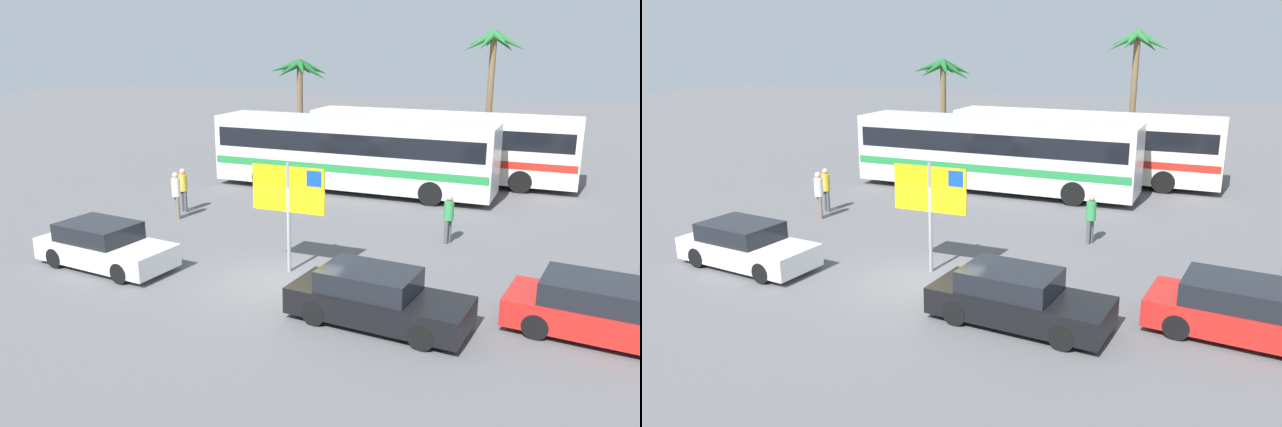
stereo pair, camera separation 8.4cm
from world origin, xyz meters
TOP-DOWN VIEW (x-y plane):
  - ground at (0.00, 0.00)m, footprint 120.00×120.00m
  - bus_front_coach at (-2.12, 10.79)m, footprint 12.35×2.55m
  - bus_rear_coach at (0.97, 14.45)m, footprint 12.35×2.55m
  - ferry_sign at (-0.23, 0.70)m, footprint 2.20×0.11m
  - car_black at (3.10, -1.57)m, footprint 4.36×2.00m
  - car_white at (-5.44, -1.07)m, footprint 4.35×2.09m
  - car_red at (7.94, -0.23)m, footprint 4.36×2.17m
  - pedestrian_by_bus at (-6.56, 4.05)m, footprint 0.32×0.32m
  - pedestrian_crossing_lot at (-6.91, 4.97)m, footprint 0.32×0.32m
  - pedestrian_near_sign at (3.38, 5.10)m, footprint 0.32×0.32m
  - palm_tree_seaside at (-7.58, 17.14)m, footprint 3.23×3.27m
  - palm_tree_inland at (2.41, 18.91)m, footprint 3.33×3.45m

SIDE VIEW (x-z plane):
  - ground at x=0.00m, z-range 0.00..0.00m
  - car_black at x=3.10m, z-range -0.03..1.30m
  - car_white at x=-5.44m, z-range -0.03..1.30m
  - car_red at x=7.94m, z-range -0.03..1.30m
  - pedestrian_near_sign at x=3.38m, z-range 0.14..1.80m
  - pedestrian_crossing_lot at x=-6.91m, z-range 0.15..1.86m
  - pedestrian_by_bus at x=-6.56m, z-range 0.16..1.94m
  - bus_front_coach at x=-2.12m, z-range 0.20..3.37m
  - bus_rear_coach at x=0.97m, z-range 0.20..3.37m
  - ferry_sign at x=-0.23m, z-range 0.73..3.93m
  - palm_tree_seaside at x=-7.58m, z-range 1.76..7.24m
  - palm_tree_inland at x=2.41m, z-range 2.24..9.22m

